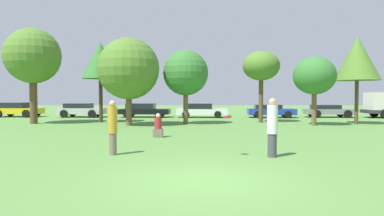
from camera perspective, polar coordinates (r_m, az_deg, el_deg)
The scene contains 18 objects.
ground_plane at distance 8.06m, azimuth 1.68°, elevation -12.03°, with size 120.00×120.00×0.00m, color #54843D.
person_thrower at distance 11.55m, azimuth -13.14°, elevation -3.12°, with size 0.29×0.29×1.81m.
person_catcher at distance 11.14m, azimuth 13.31°, elevation -3.15°, with size 0.34×0.34×1.88m.
frisbee at distance 10.88m, azimuth 5.94°, elevation -1.43°, with size 0.28×0.27×0.13m.
bystander_sitting at distance 16.10m, azimuth -5.70°, elevation -3.27°, with size 0.45×0.38×1.12m.
tree_0 at distance 26.21m, azimuth -25.13°, elevation 7.81°, with size 3.81×3.81×6.61m.
tree_1 at distance 25.82m, azimuth -15.09°, elevation 7.66°, with size 2.68×2.68×5.86m.
tree_2 at distance 22.62m, azimuth -10.58°, elevation 6.46°, with size 4.01×4.01×5.71m.
tree_3 at distance 23.36m, azimuth -1.07°, elevation 5.85°, with size 3.09×3.09×5.05m.
tree_4 at distance 25.33m, azimuth 11.51°, elevation 6.82°, with size 2.68×2.68×5.19m.
tree_5 at distance 23.72m, azimuth 19.83°, elevation 5.07°, with size 2.75×2.75×4.51m.
tree_6 at distance 25.95m, azimuth 25.96°, elevation 7.43°, with size 2.98×2.98×5.98m.
parked_car_yellow at distance 35.03m, azimuth -27.26°, elevation -0.19°, with size 4.22×2.19×1.32m.
parked_car_silver at distance 32.40m, azimuth -18.09°, elevation -0.27°, with size 4.13×2.17×1.25m.
parked_car_black at distance 30.99m, azimuth -8.13°, elevation -0.30°, with size 4.60×2.01×1.25m.
parked_car_white at distance 30.39m, azimuth 1.49°, elevation -0.36°, with size 4.57×1.96×1.25m.
parked_car_blue at distance 31.03m, azimuth 13.03°, elevation -0.43°, with size 4.22×1.94×1.14m.
parked_car_grey at distance 32.93m, azimuth 21.84°, elevation -0.38°, with size 4.34×2.09×1.12m.
Camera 1 is at (-0.08, -7.82, 1.97)m, focal length 31.83 mm.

